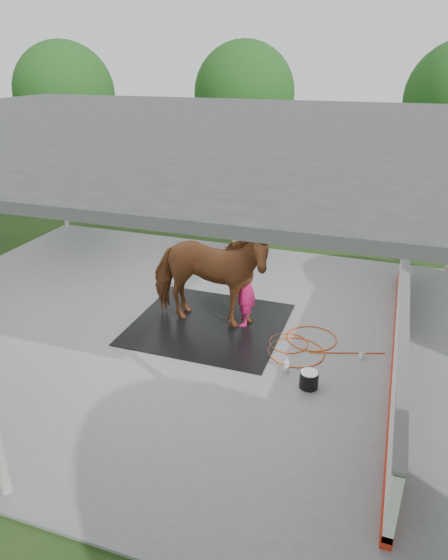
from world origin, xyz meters
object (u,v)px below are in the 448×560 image
(dasher_board, at_px, (400,336))
(handler, at_px, (245,285))
(wash_bucket, at_px, (309,379))
(horse, at_px, (208,276))

(dasher_board, relative_size, handler, 4.53)
(dasher_board, xyz_separation_m, wash_bucket, (-1.37, -1.26, -0.39))
(horse, distance_m, wash_bucket, 2.92)
(wash_bucket, bearing_deg, horse, 147.87)
(horse, relative_size, wash_bucket, 7.99)
(dasher_board, relative_size, horse, 3.14)
(horse, bearing_deg, dasher_board, -95.99)
(horse, relative_size, handler, 1.44)
(dasher_board, bearing_deg, wash_bucket, -137.35)
(dasher_board, xyz_separation_m, handler, (-3.02, 0.49, 0.34))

